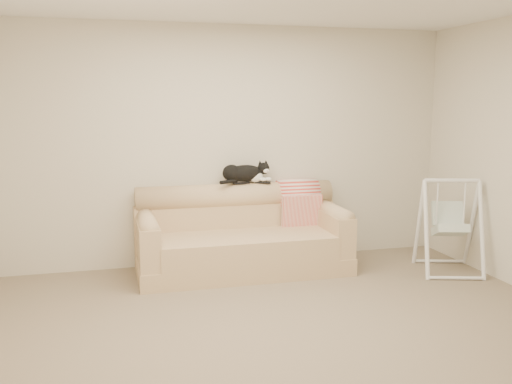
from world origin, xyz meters
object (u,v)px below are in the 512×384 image
at_px(sofa, 241,238).
at_px(remote_b, 263,182).
at_px(tuxedo_cat, 245,173).
at_px(remote_a, 241,183).
at_px(baby_swing, 449,225).

xyz_separation_m(sofa, remote_b, (0.30, 0.22, 0.56)).
height_order(remote_b, tuxedo_cat, tuxedo_cat).
relative_size(sofa, tuxedo_cat, 3.59).
bearing_deg(remote_b, remote_a, 177.53).
bearing_deg(sofa, remote_a, 76.06).
xyz_separation_m(sofa, tuxedo_cat, (0.10, 0.24, 0.66)).
relative_size(sofa, baby_swing, 2.19).
bearing_deg(tuxedo_cat, baby_swing, -22.80).
bearing_deg(remote_b, baby_swing, -24.54).
bearing_deg(remote_a, baby_swing, -22.19).
bearing_deg(sofa, tuxedo_cat, 67.94).
distance_m(sofa, baby_swing, 2.20).
distance_m(remote_a, tuxedo_cat, 0.11).
height_order(tuxedo_cat, baby_swing, tuxedo_cat).
height_order(sofa, remote_a, remote_a).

